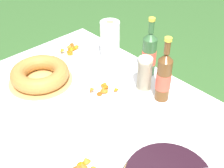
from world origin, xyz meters
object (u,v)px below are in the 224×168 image
(cider_bottle_green, at_px, (149,53))
(snack_plate_right, at_px, (71,50))
(bundt_cake, at_px, (40,74))
(cider_bottle_amber, at_px, (164,77))
(snack_plate_near, at_px, (103,91))
(cup_stack, at_px, (145,74))
(paper_towel_roll, at_px, (110,42))

(cider_bottle_green, xyz_separation_m, snack_plate_right, (-0.47, -0.17, -0.11))
(bundt_cake, height_order, cider_bottle_green, cider_bottle_green)
(cider_bottle_amber, relative_size, snack_plate_right, 1.41)
(bundt_cake, distance_m, snack_plate_near, 0.35)
(bundt_cake, relative_size, cider_bottle_amber, 1.00)
(cup_stack, xyz_separation_m, paper_towel_roll, (-0.33, 0.07, 0.03))
(cider_bottle_green, distance_m, snack_plate_near, 0.32)
(cup_stack, relative_size, cider_bottle_amber, 0.56)
(cup_stack, relative_size, cider_bottle_green, 0.58)
(cup_stack, distance_m, cider_bottle_amber, 0.12)
(cup_stack, relative_size, snack_plate_near, 0.83)
(cider_bottle_green, relative_size, snack_plate_near, 1.44)
(snack_plate_near, distance_m, paper_towel_roll, 0.34)
(cider_bottle_green, distance_m, cider_bottle_amber, 0.23)
(bundt_cake, bearing_deg, snack_plate_near, 29.42)
(bundt_cake, relative_size, cup_stack, 1.80)
(snack_plate_right, bearing_deg, bundt_cake, -66.82)
(cider_bottle_amber, bearing_deg, cider_bottle_green, 148.81)
(cider_bottle_amber, bearing_deg, bundt_cake, -146.14)
(bundt_cake, distance_m, cider_bottle_green, 0.59)
(bundt_cake, distance_m, cup_stack, 0.55)
(bundt_cake, height_order, cider_bottle_amber, cider_bottle_amber)
(cup_stack, xyz_separation_m, cider_bottle_amber, (0.11, 0.01, 0.04))
(cup_stack, bearing_deg, bundt_cake, -140.69)
(cider_bottle_green, bearing_deg, paper_towel_roll, -166.05)
(cider_bottle_amber, height_order, snack_plate_right, cider_bottle_amber)
(bundt_cake, height_order, paper_towel_roll, paper_towel_roll)
(cider_bottle_amber, height_order, paper_towel_roll, cider_bottle_amber)
(bundt_cake, xyz_separation_m, cup_stack, (0.42, 0.35, 0.05))
(bundt_cake, bearing_deg, paper_towel_roll, 77.13)
(bundt_cake, xyz_separation_m, cider_bottle_amber, (0.53, 0.36, 0.09))
(snack_plate_right, bearing_deg, snack_plate_near, -16.43)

